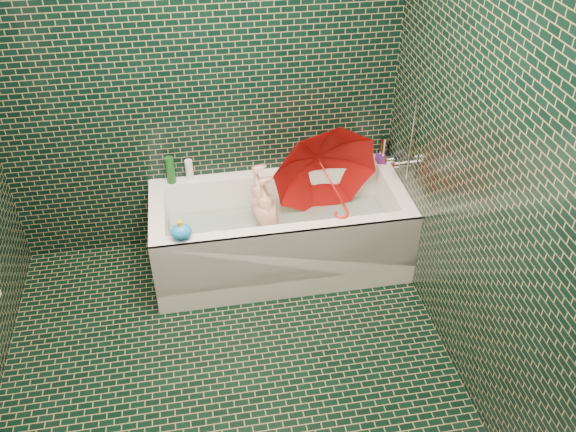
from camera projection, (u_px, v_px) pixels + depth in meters
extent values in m
plane|color=black|center=(232.00, 388.00, 3.46)|extent=(2.80, 2.80, 0.00)
plane|color=black|center=(198.00, 80.00, 3.81)|extent=(2.80, 0.00, 2.80)
plane|color=black|center=(491.00, 183.00, 2.89)|extent=(0.00, 2.80, 2.80)
cube|color=white|center=(280.00, 253.00, 4.28)|extent=(1.70, 0.75, 0.15)
cube|color=white|center=(273.00, 195.00, 4.37)|extent=(1.70, 0.10, 0.40)
cube|color=white|center=(288.00, 253.00, 3.86)|extent=(1.70, 0.10, 0.40)
cube|color=white|center=(393.00, 210.00, 4.23)|extent=(0.10, 0.55, 0.40)
cube|color=white|center=(160.00, 235.00, 4.01)|extent=(0.10, 0.55, 0.40)
cube|color=white|center=(290.00, 266.00, 3.88)|extent=(1.70, 0.02, 0.55)
cube|color=green|center=(280.00, 244.00, 4.23)|extent=(1.35, 0.47, 0.01)
cube|color=silver|center=(280.00, 228.00, 4.15)|extent=(1.48, 0.53, 0.00)
cylinder|color=silver|center=(404.00, 163.00, 4.01)|extent=(0.14, 0.05, 0.05)
cylinder|color=silver|center=(389.00, 160.00, 4.04)|extent=(0.05, 0.04, 0.04)
cylinder|color=silver|center=(412.00, 142.00, 3.79)|extent=(0.01, 0.01, 0.55)
imported|color=#D99B88|center=(270.00, 224.00, 4.17)|extent=(0.89, 0.37, 0.30)
imported|color=red|center=(332.00, 184.00, 4.02)|extent=(0.92, 0.89, 0.87)
imported|color=white|center=(371.00, 164.00, 4.34)|extent=(0.12, 0.12, 0.24)
imported|color=#4E1D6D|center=(380.00, 164.00, 4.33)|extent=(0.11, 0.11, 0.19)
imported|color=#154A19|center=(364.00, 164.00, 4.34)|extent=(0.15, 0.15, 0.19)
cylinder|color=#154A19|center=(353.00, 150.00, 4.26)|extent=(0.07, 0.07, 0.24)
cylinder|color=silver|center=(383.00, 149.00, 4.31)|extent=(0.06, 0.06, 0.19)
cylinder|color=#154A19|center=(170.00, 170.00, 4.09)|extent=(0.07, 0.07, 0.19)
cylinder|color=white|center=(189.00, 170.00, 4.14)|extent=(0.05, 0.05, 0.14)
ellipsoid|color=#F2AE18|center=(359.00, 158.00, 4.33)|extent=(0.11, 0.09, 0.07)
sphere|color=#F2AE18|center=(365.00, 153.00, 4.30)|extent=(0.05, 0.05, 0.05)
cone|color=orange|center=(368.00, 154.00, 4.30)|extent=(0.02, 0.02, 0.02)
ellipsoid|color=#1880DC|center=(181.00, 232.00, 3.63)|extent=(0.15, 0.14, 0.10)
cylinder|color=#F2AE18|center=(180.00, 224.00, 3.59)|extent=(0.03, 0.03, 0.04)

